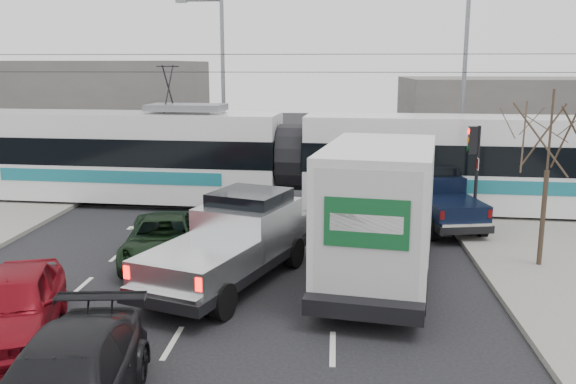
# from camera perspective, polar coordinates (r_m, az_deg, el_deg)

# --- Properties ---
(ground) EXTENTS (120.00, 120.00, 0.00)m
(ground) POSITION_cam_1_polar(r_m,az_deg,el_deg) (15.96, -1.93, -9.46)
(ground) COLOR black
(ground) RESTS_ON ground
(rails) EXTENTS (60.00, 1.60, 0.03)m
(rails) POSITION_cam_1_polar(r_m,az_deg,el_deg) (25.50, 0.56, -1.28)
(rails) COLOR #33302D
(rails) RESTS_ON ground
(building_left) EXTENTS (14.00, 10.00, 6.00)m
(building_left) POSITION_cam_1_polar(r_m,az_deg,el_deg) (40.08, -18.73, 7.22)
(building_left) COLOR slate
(building_left) RESTS_ON ground
(building_right) EXTENTS (12.00, 10.00, 5.00)m
(building_right) POSITION_cam_1_polar(r_m,az_deg,el_deg) (40.26, 19.43, 6.47)
(building_right) COLOR slate
(building_right) RESTS_ON ground
(bare_tree) EXTENTS (2.40, 2.40, 5.00)m
(bare_tree) POSITION_cam_1_polar(r_m,az_deg,el_deg) (18.37, 23.30, 4.61)
(bare_tree) COLOR #47382B
(bare_tree) RESTS_ON ground
(traffic_signal) EXTENTS (0.44, 0.44, 3.60)m
(traffic_signal) POSITION_cam_1_polar(r_m,az_deg,el_deg) (22.02, 17.01, 3.34)
(traffic_signal) COLOR black
(traffic_signal) RESTS_ON ground
(street_lamp_near) EXTENTS (2.38, 0.25, 9.00)m
(street_lamp_near) POSITION_cam_1_polar(r_m,az_deg,el_deg) (29.33, 15.79, 10.06)
(street_lamp_near) COLOR slate
(street_lamp_near) RESTS_ON ground
(street_lamp_far) EXTENTS (2.38, 0.25, 9.00)m
(street_lamp_far) POSITION_cam_1_polar(r_m,az_deg,el_deg) (31.34, -6.43, 10.51)
(street_lamp_far) COLOR slate
(street_lamp_far) RESTS_ON ground
(catenary) EXTENTS (60.00, 0.20, 7.00)m
(catenary) POSITION_cam_1_polar(r_m,az_deg,el_deg) (24.91, 0.58, 7.42)
(catenary) COLOR black
(catenary) RESTS_ON ground
(tram) EXTENTS (28.17, 4.68, 5.73)m
(tram) POSITION_cam_1_polar(r_m,az_deg,el_deg) (24.76, 0.25, 3.09)
(tram) COLOR white
(tram) RESTS_ON ground
(silver_pickup) EXTENTS (4.23, 6.78, 2.33)m
(silver_pickup) POSITION_cam_1_polar(r_m,az_deg,el_deg) (16.61, -4.90, -4.42)
(silver_pickup) COLOR black
(silver_pickup) RESTS_ON ground
(box_truck) EXTENTS (3.86, 7.98, 3.83)m
(box_truck) POSITION_cam_1_polar(r_m,az_deg,el_deg) (16.44, 8.65, -2.05)
(box_truck) COLOR black
(box_truck) RESTS_ON ground
(navy_pickup) EXTENTS (2.77, 5.26, 2.11)m
(navy_pickup) POSITION_cam_1_polar(r_m,az_deg,el_deg) (22.91, 13.79, -0.49)
(navy_pickup) COLOR black
(navy_pickup) RESTS_ON ground
(green_car) EXTENTS (3.03, 5.16, 1.35)m
(green_car) POSITION_cam_1_polar(r_m,az_deg,el_deg) (18.65, -11.50, -4.35)
(green_car) COLOR black
(green_car) RESTS_ON ground
(red_car) EXTENTS (3.07, 4.86, 1.54)m
(red_car) POSITION_cam_1_polar(r_m,az_deg,el_deg) (14.43, -24.38, -9.65)
(red_car) COLOR maroon
(red_car) RESTS_ON ground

